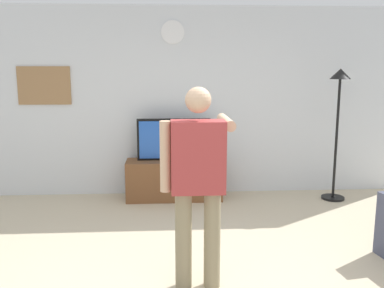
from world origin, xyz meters
The scene contains 7 objects.
back_wall centered at (0.00, 2.95, 1.35)m, with size 6.40×0.10×2.70m, color silver.
tv_stand centered at (-0.24, 2.60, 0.28)m, with size 1.34×0.46×0.56m.
television centered at (-0.24, 2.65, 0.85)m, with size 1.02×0.07×0.58m.
wall_clock centered at (-0.24, 2.89, 2.33)m, with size 0.32×0.32×0.03m, color white.
framed_picture centered at (-2.05, 2.90, 1.59)m, with size 0.73×0.04×0.53m, color #997047.
floor_lamp centered at (2.02, 2.46, 1.31)m, with size 0.32×0.32×1.83m.
person_standing_nearer_lamp centered at (-0.09, 0.16, 0.97)m, with size 0.62×0.78×1.70m.
Camera 1 is at (-0.34, -3.20, 1.86)m, focal length 39.58 mm.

